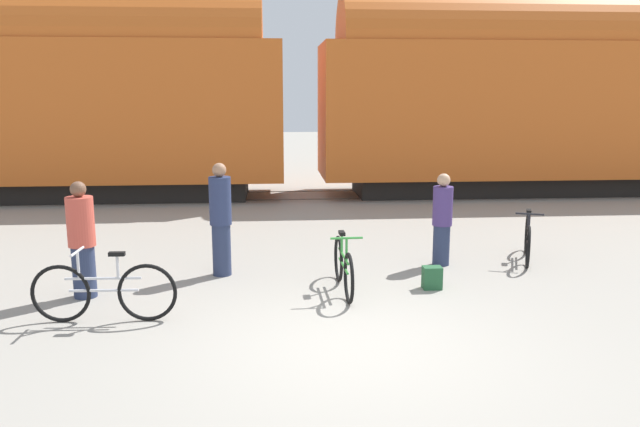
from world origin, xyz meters
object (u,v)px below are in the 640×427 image
at_px(bicycle_green, 343,267).
at_px(person_in_purple, 442,220).
at_px(person_in_navy, 221,219).
at_px(person_in_red, 82,241).
at_px(bicycle_silver, 104,292).
at_px(bicycle_black, 527,239).
at_px(freight_train, 302,90).
at_px(backpack, 432,278).

relative_size(bicycle_green, person_in_purple, 1.12).
bearing_deg(bicycle_green, person_in_navy, 151.54).
relative_size(bicycle_green, person_in_red, 1.05).
bearing_deg(bicycle_silver, person_in_navy, 56.08).
xyz_separation_m(bicycle_green, person_in_purple, (1.83, 1.31, 0.41)).
bearing_deg(bicycle_black, person_in_red, -168.62).
distance_m(bicycle_black, person_in_red, 7.29).
bearing_deg(person_in_navy, freight_train, 71.80).
bearing_deg(person_in_red, person_in_navy, -169.06).
bearing_deg(person_in_navy, person_in_purple, -1.14).
bearing_deg(person_in_purple, person_in_red, -138.19).
height_order(freight_train, bicycle_black, freight_train).
distance_m(bicycle_silver, backpack, 4.65).
relative_size(person_in_red, backpack, 4.94).
distance_m(person_in_navy, person_in_red, 2.11).
bearing_deg(freight_train, person_in_red, -112.16).
relative_size(person_in_navy, person_in_purple, 1.16).
height_order(bicycle_black, backpack, bicycle_black).
distance_m(bicycle_black, backpack, 2.54).
xyz_separation_m(freight_train, backpack, (1.50, -8.80, -2.79)).
bearing_deg(person_in_red, bicycle_green, 163.24).
bearing_deg(bicycle_silver, person_in_red, 117.66).
bearing_deg(backpack, bicycle_green, -178.98).
xyz_separation_m(bicycle_green, bicycle_black, (3.41, 1.48, 0.00)).
xyz_separation_m(bicycle_green, backpack, (1.34, 0.02, -0.21)).
xyz_separation_m(bicycle_green, bicycle_silver, (-3.19, -0.99, 0.02)).
relative_size(freight_train, bicycle_silver, 14.43).
height_order(bicycle_black, person_in_red, person_in_red).
xyz_separation_m(bicycle_green, person_in_red, (-3.73, 0.04, 0.45)).
bearing_deg(bicycle_green, freight_train, 91.02).
relative_size(bicycle_green, person_in_navy, 0.97).
height_order(person_in_navy, person_in_purple, person_in_navy).
relative_size(person_in_purple, person_in_red, 0.93).
bearing_deg(person_in_purple, person_in_navy, -146.22).
height_order(bicycle_green, bicycle_silver, bicycle_silver).
height_order(bicycle_green, person_in_purple, person_in_purple).
height_order(freight_train, person_in_purple, freight_train).
bearing_deg(freight_train, person_in_navy, -102.22).
bearing_deg(bicycle_black, bicycle_green, -156.52).
xyz_separation_m(bicycle_black, backpack, (-2.07, -1.46, -0.21)).
height_order(bicycle_black, person_in_purple, person_in_purple).
distance_m(freight_train, person_in_red, 9.71).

